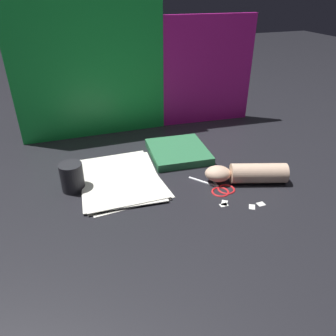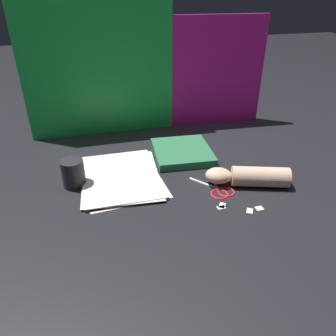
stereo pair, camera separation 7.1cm
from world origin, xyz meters
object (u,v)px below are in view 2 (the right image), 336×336
Objects in this scene: paper_stack at (121,177)px; book_closed at (182,152)px; mug at (73,173)px; scissors at (219,189)px; hand_forearm at (249,176)px.

book_closed reaches higher than paper_stack.
book_closed is at bearing 15.72° from mug.
mug is at bearing -178.08° from paper_stack.
scissors is 0.48m from mug.
book_closed is 0.88× the size of hand_forearm.
book_closed is at bearing 119.91° from hand_forearm.
mug is at bearing 165.38° from hand_forearm.
hand_forearm reaches higher than paper_stack.
hand_forearm is (0.41, -0.15, 0.03)m from paper_stack.
mug is at bearing -164.28° from book_closed.
paper_stack is 0.34m from scissors.
mug reaches higher than scissors.
hand_forearm reaches higher than book_closed.
hand_forearm reaches higher than scissors.
paper_stack is 2.08× the size of scissors.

